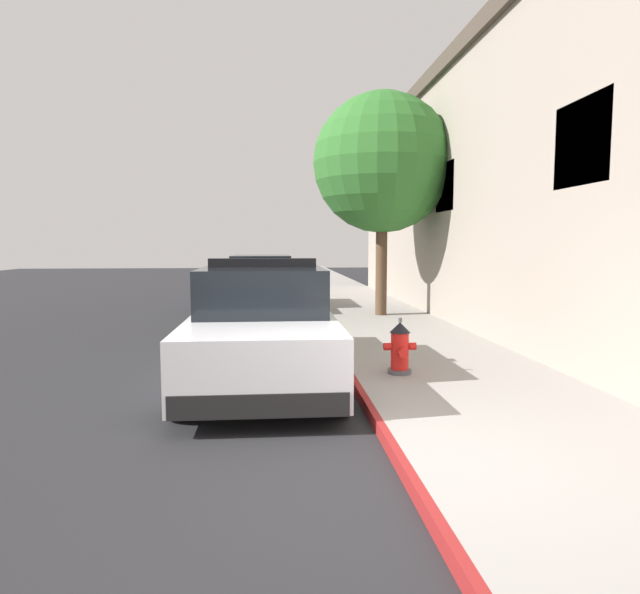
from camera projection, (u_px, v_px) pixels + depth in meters
ground_plane at (135, 323)px, 14.00m from camera, size 31.72×60.00×0.20m
sidewalk_pavement at (369, 314)px, 14.49m from camera, size 2.84×60.00×0.13m
curb_painted_edge at (314, 314)px, 14.37m from camera, size 0.08×60.00×0.13m
storefront_building at (591, 193)px, 12.95m from camera, size 7.26×20.37×6.13m
police_cruiser at (263, 326)px, 7.72m from camera, size 1.94×4.84×1.68m
parked_car_silver_ahead at (261, 284)px, 15.87m from camera, size 1.94×4.84×1.56m
fire_hydrant at (400, 348)px, 7.47m from camera, size 0.44×0.40×0.76m
street_tree at (382, 164)px, 13.41m from camera, size 3.36×3.36×5.38m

